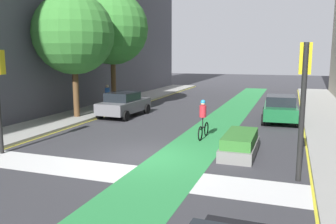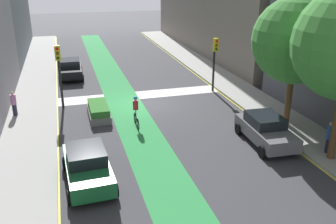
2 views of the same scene
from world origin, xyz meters
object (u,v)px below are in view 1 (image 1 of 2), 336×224
(median_planter, at_px, (240,144))
(street_tree_far, at_px, (112,29))
(pedestrian_sidewalk_left_a, at_px, (107,96))
(cyclist_in_lane, at_px, (203,118))
(street_tree_near, at_px, (73,34))
(car_grey_left_far, at_px, (124,104))
(traffic_signal_near_right, at_px, (304,85))
(car_green_right_far, at_px, (280,108))

(median_planter, bearing_deg, street_tree_far, 139.29)
(pedestrian_sidewalk_left_a, bearing_deg, cyclist_in_lane, -36.33)
(cyclist_in_lane, height_order, street_tree_near, street_tree_near)
(cyclist_in_lane, distance_m, street_tree_near, 9.85)
(car_grey_left_far, relative_size, street_tree_near, 0.58)
(traffic_signal_near_right, height_order, street_tree_far, street_tree_far)
(street_tree_near, bearing_deg, car_grey_left_far, 35.90)
(car_green_right_far, distance_m, street_tree_far, 12.67)
(car_green_right_far, bearing_deg, car_grey_left_far, -171.60)
(traffic_signal_near_right, relative_size, street_tree_near, 0.58)
(cyclist_in_lane, relative_size, pedestrian_sidewalk_left_a, 1.12)
(car_green_right_far, relative_size, pedestrian_sidewalk_left_a, 2.59)
(street_tree_near, relative_size, median_planter, 2.41)
(car_grey_left_far, relative_size, median_planter, 1.39)
(median_planter, bearing_deg, pedestrian_sidewalk_left_a, 141.66)
(traffic_signal_near_right, distance_m, car_green_right_far, 10.22)
(pedestrian_sidewalk_left_a, distance_m, median_planter, 13.48)
(car_grey_left_far, height_order, street_tree_far, street_tree_far)
(car_green_right_far, xyz_separation_m, pedestrian_sidewalk_left_a, (-11.83, 0.70, 0.19))
(car_grey_left_far, bearing_deg, cyclist_in_lane, -34.03)
(traffic_signal_near_right, bearing_deg, pedestrian_sidewalk_left_a, 140.07)
(cyclist_in_lane, bearing_deg, pedestrian_sidewalk_left_a, 143.67)
(street_tree_near, bearing_deg, street_tree_far, 86.74)
(median_planter, bearing_deg, cyclist_in_lane, 134.25)
(pedestrian_sidewalk_left_a, distance_m, street_tree_far, 4.78)
(car_grey_left_far, xyz_separation_m, pedestrian_sidewalk_left_a, (-2.35, 2.10, 0.19))
(car_green_right_far, bearing_deg, pedestrian_sidewalk_left_a, 176.61)
(cyclist_in_lane, height_order, median_planter, cyclist_in_lane)
(car_grey_left_far, distance_m, pedestrian_sidewalk_left_a, 3.15)
(cyclist_in_lane, bearing_deg, car_grey_left_far, 145.97)
(street_tree_near, relative_size, street_tree_far, 0.91)
(cyclist_in_lane, bearing_deg, street_tree_near, 163.90)
(pedestrian_sidewalk_left_a, height_order, median_planter, pedestrian_sidewalk_left_a)
(cyclist_in_lane, xyz_separation_m, pedestrian_sidewalk_left_a, (-8.56, 6.29, 0.02))
(traffic_signal_near_right, bearing_deg, cyclist_in_lane, 133.73)
(traffic_signal_near_right, distance_m, street_tree_far, 16.99)
(cyclist_in_lane, relative_size, street_tree_near, 0.25)
(street_tree_far, height_order, median_planter, street_tree_far)
(traffic_signal_near_right, height_order, cyclist_in_lane, traffic_signal_near_right)
(car_green_right_far, bearing_deg, street_tree_far, 173.88)
(cyclist_in_lane, height_order, street_tree_far, street_tree_far)
(car_grey_left_far, relative_size, cyclist_in_lane, 2.30)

